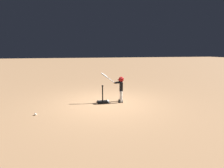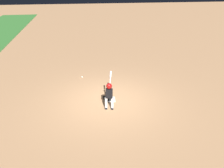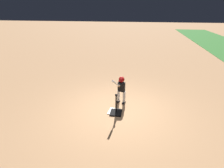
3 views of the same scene
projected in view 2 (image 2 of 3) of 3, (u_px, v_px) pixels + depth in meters
name	position (u px, v px, depth m)	size (l,w,h in m)	color
ground_plane	(108.00, 101.00, 8.97)	(90.00, 90.00, 0.00)	#AD7F56
home_plate	(110.00, 99.00, 9.04)	(0.44, 0.44, 0.02)	white
batting_tee	(108.00, 97.00, 9.06)	(0.44, 0.39, 0.73)	black
batter_child	(109.00, 92.00, 8.15)	(0.93, 0.41, 1.25)	silver
baseball	(82.00, 77.00, 11.13)	(0.07, 0.07, 0.07)	white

